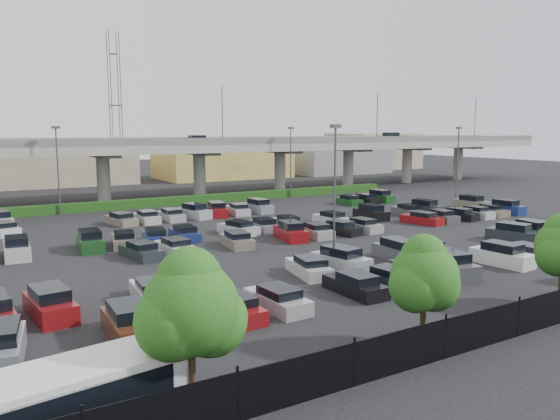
{
  "coord_description": "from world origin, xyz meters",
  "views": [
    {
      "loc": [
        -26.73,
        -43.51,
        9.81
      ],
      "look_at": [
        0.94,
        2.16,
        2.0
      ],
      "focal_mm": 35.0,
      "sensor_mm": 36.0,
      "label": 1
    }
  ],
  "objects": [
    {
      "name": "ground",
      "position": [
        0.0,
        0.0,
        0.0
      ],
      "size": [
        280.0,
        280.0,
        0.0
      ],
      "primitive_type": "plane",
      "color": "black"
    },
    {
      "name": "overpass",
      "position": [
        -0.18,
        31.99,
        6.97
      ],
      "size": [
        150.0,
        13.0,
        15.8
      ],
      "color": "gray",
      "rests_on": "ground"
    },
    {
      "name": "hedge",
      "position": [
        0.0,
        25.0,
        0.55
      ],
      "size": [
        66.0,
        1.6,
        1.1
      ],
      "primitive_type": "cube",
      "color": "#174113",
      "rests_on": "ground"
    },
    {
      "name": "tree_row",
      "position": [
        0.7,
        -26.53,
        3.52
      ],
      "size": [
        65.07,
        3.66,
        5.94
      ],
      "color": "#332316",
      "rests_on": "ground"
    },
    {
      "name": "shuttle_bus",
      "position": [
        -24.04,
        -25.95,
        1.28
      ],
      "size": [
        7.61,
        3.5,
        2.35
      ],
      "color": "silver",
      "rests_on": "ground"
    },
    {
      "name": "parked_cars",
      "position": [
        -0.68,
        -4.12,
        0.63
      ],
      "size": [
        62.94,
        41.64,
        1.67
      ],
      "color": "white",
      "rests_on": "ground"
    },
    {
      "name": "light_poles",
      "position": [
        -4.13,
        2.0,
        6.24
      ],
      "size": [
        66.9,
        48.38,
        10.3
      ],
      "color": "#46464A",
      "rests_on": "ground"
    },
    {
      "name": "distant_buildings",
      "position": [
        12.38,
        61.81,
        3.74
      ],
      "size": [
        138.0,
        24.0,
        9.0
      ],
      "color": "gray",
      "rests_on": "ground"
    },
    {
      "name": "comm_tower",
      "position": [
        4.0,
        74.0,
        15.61
      ],
      "size": [
        2.4,
        2.4,
        30.0
      ],
      "color": "#46464A",
      "rests_on": "ground"
    }
  ]
}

